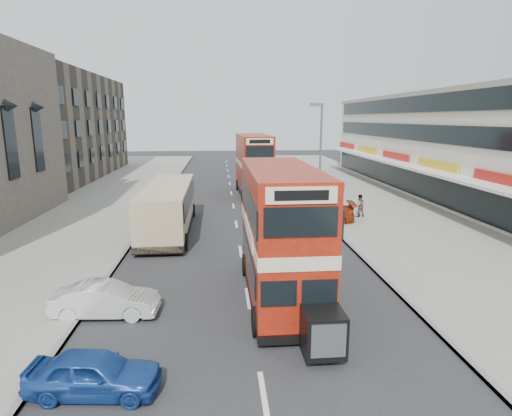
# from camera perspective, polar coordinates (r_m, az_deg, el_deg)

# --- Properties ---
(ground) EXTENTS (160.00, 160.00, 0.00)m
(ground) POSITION_cam_1_polar(r_m,az_deg,el_deg) (15.34, -0.56, -15.15)
(ground) COLOR #28282B
(ground) RESTS_ON ground
(road_surface) EXTENTS (12.00, 90.00, 0.01)m
(road_surface) POSITION_cam_1_polar(r_m,az_deg,el_deg) (34.34, -3.08, 0.27)
(road_surface) COLOR #28282B
(road_surface) RESTS_ON ground
(pavement_right) EXTENTS (12.00, 90.00, 0.15)m
(pavement_right) POSITION_cam_1_polar(r_m,az_deg,el_deg) (36.69, 16.00, 0.69)
(pavement_right) COLOR gray
(pavement_right) RESTS_ON ground
(pavement_left) EXTENTS (12.00, 90.00, 0.15)m
(pavement_left) POSITION_cam_1_polar(r_m,az_deg,el_deg) (36.02, -22.53, 0.03)
(pavement_left) COLOR gray
(pavement_left) RESTS_ON ground
(kerb_left) EXTENTS (0.20, 90.00, 0.16)m
(kerb_left) POSITION_cam_1_polar(r_m,az_deg,el_deg) (34.68, -13.21, 0.20)
(kerb_left) COLOR gray
(kerb_left) RESTS_ON ground
(kerb_right) EXTENTS (0.20, 90.00, 0.16)m
(kerb_right) POSITION_cam_1_polar(r_m,az_deg,el_deg) (35.04, 6.94, 0.55)
(kerb_right) COLOR gray
(kerb_right) RESTS_ON ground
(brick_terrace) EXTENTS (14.00, 28.00, 12.00)m
(brick_terrace) POSITION_cam_1_polar(r_m,az_deg,el_deg) (55.71, -27.43, 9.69)
(brick_terrace) COLOR #66594C
(brick_terrace) RESTS_ON ground
(commercial_row) EXTENTS (9.90, 46.20, 9.30)m
(commercial_row) POSITION_cam_1_polar(r_m,az_deg,el_deg) (41.38, 25.82, 7.66)
(commercial_row) COLOR beige
(commercial_row) RESTS_ON ground
(street_lamp) EXTENTS (1.00, 0.20, 8.12)m
(street_lamp) POSITION_cam_1_polar(r_m,az_deg,el_deg) (32.56, 8.60, 8.01)
(street_lamp) COLOR slate
(street_lamp) RESTS_ON ground
(bus_main) EXTENTS (2.55, 9.15, 5.04)m
(bus_main) POSITION_cam_1_polar(r_m,az_deg,el_deg) (16.33, 3.38, -3.44)
(bus_main) COLOR black
(bus_main) RESTS_ON ground
(bus_second) EXTENTS (3.00, 9.73, 5.33)m
(bus_second) POSITION_cam_1_polar(r_m,az_deg,el_deg) (39.02, -0.29, 5.88)
(bus_second) COLOR black
(bus_second) RESTS_ON ground
(coach) EXTENTS (2.77, 10.46, 2.77)m
(coach) POSITION_cam_1_polar(r_m,az_deg,el_deg) (26.81, -11.77, 0.23)
(coach) COLOR black
(coach) RESTS_ON ground
(car_left_near) EXTENTS (3.53, 1.70, 1.16)m
(car_left_near) POSITION_cam_1_polar(r_m,az_deg,el_deg) (12.38, -21.07, -20.11)
(car_left_near) COLOR #1A4194
(car_left_near) RESTS_ON ground
(car_left_front) EXTENTS (3.80, 1.51, 1.23)m
(car_left_front) POSITION_cam_1_polar(r_m,az_deg,el_deg) (16.42, -19.66, -11.62)
(car_left_front) COLOR silver
(car_left_front) RESTS_ON ground
(car_right_a) EXTENTS (5.37, 2.58, 1.51)m
(car_right_a) POSITION_cam_1_polar(r_m,az_deg,el_deg) (28.86, 8.03, -0.58)
(car_right_a) COLOR #9E300F
(car_right_a) RESTS_ON ground
(car_right_b) EXTENTS (4.76, 2.36, 1.30)m
(car_right_b) POSITION_cam_1_polar(r_m,az_deg,el_deg) (36.32, 3.96, 1.94)
(car_right_b) COLOR #CA6A14
(car_right_b) RESTS_ON ground
(car_right_c) EXTENTS (4.14, 1.74, 1.40)m
(car_right_c) POSITION_cam_1_polar(r_m,az_deg,el_deg) (47.27, 3.04, 4.37)
(car_right_c) COLOR #63AFC7
(car_right_c) RESTS_ON ground
(pedestrian_near) EXTENTS (0.67, 0.51, 1.63)m
(pedestrian_near) POSITION_cam_1_polar(r_m,az_deg,el_deg) (30.64, 13.79, 0.33)
(pedestrian_near) COLOR gray
(pedestrian_near) RESTS_ON pavement_right
(pedestrian_far) EXTENTS (0.99, 0.65, 1.57)m
(pedestrian_far) POSITION_cam_1_polar(r_m,az_deg,el_deg) (44.22, 7.26, 4.07)
(pedestrian_far) COLOR gray
(pedestrian_far) RESTS_ON pavement_right
(cyclist) EXTENTS (0.80, 1.91, 1.91)m
(cyclist) POSITION_cam_1_polar(r_m,az_deg,el_deg) (33.06, 3.32, 0.91)
(cyclist) COLOR gray
(cyclist) RESTS_ON ground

